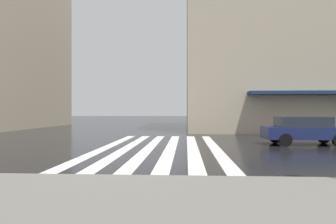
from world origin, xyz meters
TOP-DOWN VIEW (x-y plane):
  - ground_plane at (0.00, 0.00)m, footprint 220.00×220.00m
  - zebra_crossing at (4.00, -0.97)m, footprint 13.00×5.50m
  - haussmann_block_corner at (21.18, -16.79)m, footprint 18.57×29.00m
  - car_navy at (5.50, -8.10)m, footprint 1.85×4.10m

SIDE VIEW (x-z plane):
  - ground_plane at x=0.00m, z-range 0.00..0.00m
  - zebra_crossing at x=4.00m, z-range 0.00..0.01m
  - car_navy at x=5.50m, z-range 0.05..1.46m
  - haussmann_block_corner at x=21.18m, z-range -0.21..19.38m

